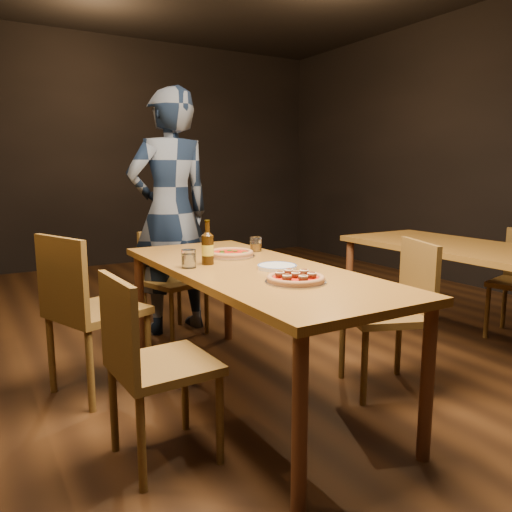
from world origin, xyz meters
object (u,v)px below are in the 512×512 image
table_right (480,258)px  chair_main_sw (98,310)px  plate_stack (277,267)px  diner (170,213)px  table_main (251,280)px  chair_end (175,281)px  pizza_meatball (296,278)px  chair_main_nw (164,363)px  water_glass (189,259)px  beer_bottle (208,249)px  amber_glass (256,244)px  pizza_margherita (231,253)px  chair_main_e (384,314)px

table_right → chair_main_sw: (-2.42, 0.72, -0.19)m
plate_stack → diner: 1.49m
table_main → diner: size_ratio=1.06×
chair_end → pizza_meatball: bearing=-108.0°
table_right → chair_end: 2.22m
chair_main_sw → pizza_meatball: size_ratio=3.31×
table_main → diner: diner is taller
pizza_meatball → plate_stack: pizza_meatball is taller
chair_main_nw → pizza_meatball: 0.72m
table_right → chair_main_sw: 2.53m
plate_stack → water_glass: water_glass is taller
pizza_meatball → beer_bottle: bearing=104.5°
chair_main_nw → plate_stack: size_ratio=4.15×
beer_bottle → amber_glass: 0.54m
water_glass → amber_glass: bearing=26.5°
table_main → pizza_margherita: pizza_margherita is taller
plate_stack → beer_bottle: bearing=131.1°
pizza_meatball → diner: (0.07, 1.80, 0.18)m
chair_end → chair_main_nw: bearing=-129.5°
beer_bottle → diner: (0.23, 1.17, 0.11)m
chair_main_sw → chair_main_e: size_ratio=1.06×
chair_main_sw → amber_glass: chair_main_sw is taller
water_glass → diner: 1.27m
table_right → pizza_meatball: bearing=-172.3°
pizza_meatball → diner: 1.81m
table_right → diner: diner is taller
water_glass → amber_glass: 0.67m
chair_main_e → chair_end: bearing=-135.2°
table_right → amber_glass: amber_glass is taller
diner → chair_main_e: bearing=106.3°
chair_end → diner: (0.02, 0.12, 0.52)m
pizza_margherita → chair_main_e: bearing=-46.0°
pizza_margherita → water_glass: 0.42m
chair_main_nw → pizza_margherita: 1.05m
plate_stack → beer_bottle: (-0.27, 0.31, 0.08)m
chair_main_nw → diner: 1.91m
plate_stack → water_glass: 0.48m
pizza_margherita → diner: 1.02m
table_main → chair_main_nw: 0.76m
pizza_margherita → diner: diner is taller
diner → chair_main_nw: bearing=62.9°
pizza_meatball → plate_stack: size_ratio=1.37×
amber_glass → chair_end: bearing=108.2°
chair_main_nw → table_right: bearing=-89.1°
chair_main_sw → pizza_margherita: size_ratio=3.24×
diner → beer_bottle: bearing=74.0°
chair_main_nw → beer_bottle: 0.82m
chair_main_e → plate_stack: chair_main_e is taller
water_glass → amber_glass: (0.60, 0.30, -0.00)m
chair_end → pizza_meatball: (-0.05, -1.68, 0.35)m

